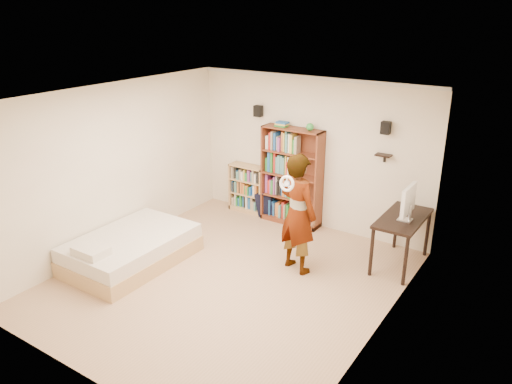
% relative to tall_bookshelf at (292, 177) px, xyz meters
% --- Properties ---
extents(ground, '(4.50, 5.00, 0.01)m').
position_rel_tall_bookshelf_xyz_m(ground, '(0.28, -2.33, -0.90)').
color(ground, tan).
rests_on(ground, ground).
extents(room_shell, '(4.52, 5.02, 2.71)m').
position_rel_tall_bookshelf_xyz_m(room_shell, '(0.28, -2.33, 0.86)').
color(room_shell, white).
rests_on(room_shell, ground).
extents(crown_molding, '(4.50, 5.00, 0.06)m').
position_rel_tall_bookshelf_xyz_m(crown_molding, '(0.28, -2.33, 1.77)').
color(crown_molding, silver).
rests_on(crown_molding, room_shell).
extents(speaker_left, '(0.14, 0.12, 0.20)m').
position_rel_tall_bookshelf_xyz_m(speaker_left, '(-0.77, 0.07, 1.10)').
color(speaker_left, black).
rests_on(speaker_left, room_shell).
extents(speaker_right, '(0.14, 0.12, 0.20)m').
position_rel_tall_bookshelf_xyz_m(speaker_right, '(1.63, 0.07, 1.10)').
color(speaker_right, black).
rests_on(speaker_right, room_shell).
extents(wall_shelf, '(0.25, 0.16, 0.02)m').
position_rel_tall_bookshelf_xyz_m(wall_shelf, '(1.63, 0.08, 0.65)').
color(wall_shelf, black).
rests_on(wall_shelf, room_shell).
extents(tall_bookshelf, '(1.13, 0.33, 1.79)m').
position_rel_tall_bookshelf_xyz_m(tall_bookshelf, '(0.00, 0.00, 0.00)').
color(tall_bookshelf, brown).
rests_on(tall_bookshelf, ground).
extents(low_bookshelf, '(0.75, 0.28, 0.93)m').
position_rel_tall_bookshelf_xyz_m(low_bookshelf, '(-0.98, 0.03, -0.43)').
color(low_bookshelf, tan).
rests_on(low_bookshelf, ground).
extents(computer_desk, '(0.60, 1.19, 0.81)m').
position_rel_tall_bookshelf_xyz_m(computer_desk, '(2.21, -0.48, -0.49)').
color(computer_desk, black).
rests_on(computer_desk, ground).
extents(imac, '(0.14, 0.55, 0.54)m').
position_rel_tall_bookshelf_xyz_m(imac, '(2.27, -0.59, 0.18)').
color(imac, white).
rests_on(imac, computer_desk).
extents(daybed, '(1.28, 1.97, 0.58)m').
position_rel_tall_bookshelf_xyz_m(daybed, '(-1.31, -2.73, -0.61)').
color(daybed, silver).
rests_on(daybed, ground).
extents(person, '(0.77, 0.61, 1.84)m').
position_rel_tall_bookshelf_xyz_m(person, '(0.94, -1.47, 0.02)').
color(person, black).
rests_on(person, ground).
extents(wii_wheel, '(0.23, 0.09, 0.23)m').
position_rel_tall_bookshelf_xyz_m(wii_wheel, '(0.94, -1.82, 0.60)').
color(wii_wheel, white).
rests_on(wii_wheel, person).
extents(navy_bag, '(0.41, 0.30, 0.50)m').
position_rel_tall_bookshelf_xyz_m(navy_bag, '(-0.54, -0.00, -0.65)').
color(navy_bag, black).
rests_on(navy_bag, ground).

